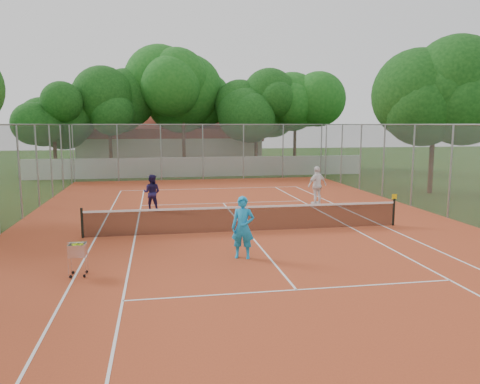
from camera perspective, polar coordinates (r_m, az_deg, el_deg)
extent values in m
plane|color=#1B3B10|center=(17.67, 0.85, -4.87)|extent=(120.00, 120.00, 0.00)
cube|color=#B14522|center=(17.66, 0.85, -4.84)|extent=(18.00, 34.00, 0.02)
cube|color=white|center=(17.66, 0.85, -4.80)|extent=(10.98, 23.78, 0.01)
cube|color=black|center=(17.56, 0.85, -3.25)|extent=(11.88, 0.10, 0.98)
cube|color=slate|center=(17.32, 0.86, 1.59)|extent=(18.00, 34.00, 4.00)
cube|color=white|center=(36.19, -4.83, 3.07)|extent=(26.00, 0.30, 1.50)
cube|color=beige|center=(45.95, -8.50, 5.92)|extent=(16.40, 9.00, 4.40)
cube|color=#0E380F|center=(39.04, -5.32, 9.68)|extent=(29.00, 19.00, 10.00)
imported|color=#1992D4|center=(14.00, 0.36, -4.34)|extent=(0.79, 0.65, 1.88)
imported|color=#1E1746|center=(22.10, -10.69, -0.07)|extent=(0.97, 0.85, 1.69)
imported|color=white|center=(23.69, 9.39, 0.81)|extent=(1.22, 0.85, 1.93)
cube|color=silver|center=(13.18, -19.15, -7.65)|extent=(0.59, 0.59, 0.97)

